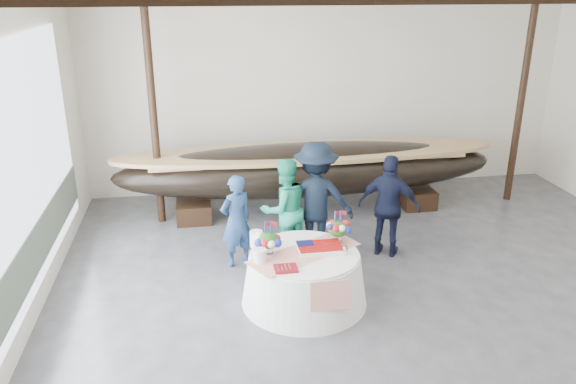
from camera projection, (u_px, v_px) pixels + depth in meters
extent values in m
cube|color=#3D3D42|center=(437.00, 351.00, 6.85)|extent=(10.00, 12.00, 0.01)
cube|color=silver|center=(329.00, 83.00, 11.60)|extent=(10.00, 0.02, 4.50)
cylinder|color=black|center=(152.00, 102.00, 9.77)|extent=(0.14, 0.14, 4.50)
cylinder|color=black|center=(523.00, 90.00, 10.83)|extent=(0.14, 0.14, 4.50)
cube|color=silver|center=(3.00, 192.00, 6.32)|extent=(0.02, 7.00, 3.20)
cube|color=#596654|center=(20.00, 278.00, 6.71)|extent=(0.02, 7.00, 0.60)
cube|color=black|center=(194.00, 210.00, 10.59)|extent=(0.64, 0.82, 0.37)
cube|color=black|center=(415.00, 196.00, 11.26)|extent=(0.64, 0.82, 0.37)
ellipsoid|color=black|center=(308.00, 169.00, 10.68)|extent=(7.32, 1.46, 1.01)
cube|color=#9E7A4C|center=(308.00, 155.00, 10.59)|extent=(5.85, 0.96, 0.05)
cone|color=white|center=(304.00, 278.00, 7.79)|extent=(1.75, 1.75, 0.72)
cylinder|color=white|center=(305.00, 254.00, 7.66)|extent=(1.49, 1.49, 0.04)
cube|color=red|center=(305.00, 253.00, 7.65)|extent=(1.69, 1.25, 0.01)
cube|color=white|center=(320.00, 248.00, 7.70)|extent=(0.60, 0.40, 0.07)
cylinder|color=white|center=(260.00, 256.00, 7.39)|extent=(0.18, 0.18, 0.18)
cylinder|color=white|center=(256.00, 239.00, 7.81)|extent=(0.18, 0.18, 0.23)
cube|color=maroon|center=(286.00, 268.00, 7.21)|extent=(0.30, 0.24, 0.03)
cone|color=silver|center=(345.00, 250.00, 7.60)|extent=(0.09, 0.09, 0.12)
imported|color=navy|center=(236.00, 221.00, 8.70)|extent=(0.65, 0.57, 1.49)
imported|color=#21AC80|center=(284.00, 209.00, 8.90)|extent=(0.97, 0.85, 1.68)
imported|color=black|center=(316.00, 199.00, 8.99)|extent=(1.33, 0.89, 1.90)
imported|color=black|center=(389.00, 206.00, 8.98)|extent=(1.07, 0.85, 1.70)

